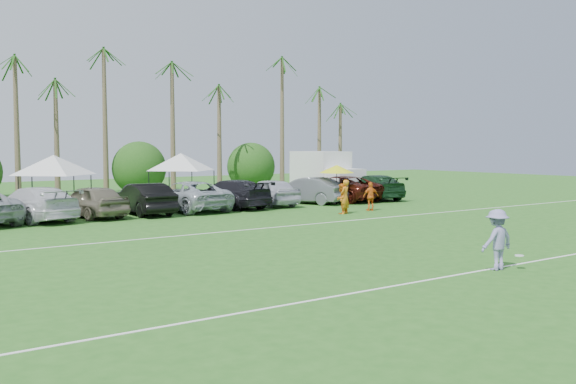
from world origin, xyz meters
TOP-DOWN VIEW (x-y plane):
  - ground at (0.00, 0.00)m, footprint 120.00×120.00m
  - field_lines at (0.00, 8.00)m, footprint 80.00×12.10m
  - palm_tree_4 at (-4.00, 38.00)m, footprint 2.40×2.40m
  - palm_tree_5 at (0.00, 38.00)m, footprint 2.40×2.40m
  - palm_tree_6 at (4.00, 38.00)m, footprint 2.40×2.40m
  - palm_tree_7 at (8.00, 38.00)m, footprint 2.40×2.40m
  - palm_tree_8 at (13.00, 38.00)m, footprint 2.40×2.40m
  - palm_tree_9 at (18.00, 38.00)m, footprint 2.40×2.40m
  - palm_tree_10 at (23.00, 38.00)m, footprint 2.40×2.40m
  - palm_tree_11 at (27.00, 38.00)m, footprint 2.40×2.40m
  - bush_tree_2 at (6.00, 39.00)m, footprint 4.00×4.00m
  - bush_tree_3 at (16.00, 39.00)m, footprint 4.00×4.00m
  - sideline_player_a at (8.82, 16.57)m, footprint 0.80×0.68m
  - sideline_player_b at (8.71, 16.74)m, footprint 0.99×0.90m
  - sideline_player_c at (11.15, 17.02)m, footprint 1.04×0.63m
  - box_truck at (15.48, 26.51)m, footprint 2.90×6.57m
  - canopy_tent_left at (-4.18, 25.57)m, footprint 4.65×4.65m
  - canopy_tent_right at (4.02, 26.89)m, footprint 4.69×4.69m
  - market_umbrella at (12.27, 21.42)m, footprint 2.25×2.25m
  - frisbee_player at (2.27, 1.84)m, footprint 1.33×0.89m
  - parked_car_3 at (-5.89, 22.96)m, footprint 3.67×6.26m
  - parked_car_4 at (-3.08, 22.85)m, footprint 2.92×5.28m
  - parked_car_5 at (-0.26, 22.70)m, footprint 1.83×5.18m
  - parked_car_6 at (2.55, 23.06)m, footprint 3.27×6.32m
  - parked_car_7 at (5.36, 23.08)m, footprint 3.24×6.16m
  - parked_car_8 at (8.18, 23.01)m, footprint 2.42×5.15m
  - parked_car_9 at (10.99, 22.86)m, footprint 3.58×5.47m
  - parked_car_10 at (13.80, 23.03)m, footprint 3.56×6.43m
  - parked_car_11 at (16.62, 22.79)m, footprint 3.52×6.22m

SIDE VIEW (x-z plane):
  - ground at x=0.00m, z-range 0.00..0.00m
  - field_lines at x=0.00m, z-range 0.00..0.01m
  - sideline_player_c at x=11.15m, z-range 0.00..1.66m
  - sideline_player_b at x=8.71m, z-range 0.00..1.66m
  - parked_car_3 at x=-5.89m, z-range 0.00..1.70m
  - parked_car_4 at x=-3.08m, z-range 0.00..1.70m
  - parked_car_5 at x=-0.26m, z-range 0.00..1.70m
  - parked_car_6 at x=2.55m, z-range 0.00..1.70m
  - parked_car_7 at x=5.36m, z-range 0.00..1.70m
  - parked_car_8 at x=8.18m, z-range 0.00..1.70m
  - parked_car_9 at x=10.99m, z-range 0.00..1.70m
  - parked_car_10 at x=13.80m, z-range 0.00..1.70m
  - parked_car_11 at x=16.62m, z-range 0.00..1.70m
  - frisbee_player at x=2.27m, z-range 0.00..1.83m
  - sideline_player_a at x=8.82m, z-range 0.00..1.87m
  - box_truck at x=15.48m, z-range 0.11..3.42m
  - bush_tree_2 at x=6.00m, z-range -0.20..3.80m
  - bush_tree_3 at x=16.00m, z-range -0.20..3.80m
  - market_umbrella at x=12.27m, z-range 0.99..3.50m
  - canopy_tent_left at x=-4.18m, z-range 1.34..5.11m
  - canopy_tent_right at x=4.02m, z-range 1.35..5.15m
  - palm_tree_4 at x=-4.00m, z-range 3.03..11.93m
  - palm_tree_8 at x=13.00m, z-range 3.03..11.93m
  - palm_tree_5 at x=0.00m, z-range 3.40..13.30m
  - palm_tree_9 at x=18.00m, z-range 3.40..13.30m
  - palm_tree_6 at x=4.00m, z-range 3.76..14.66m
  - palm_tree_10 at x=23.00m, z-range 3.76..14.66m
  - palm_tree_7 at x=8.00m, z-range 4.11..16.01m
  - palm_tree_11 at x=27.00m, z-range 4.11..16.01m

